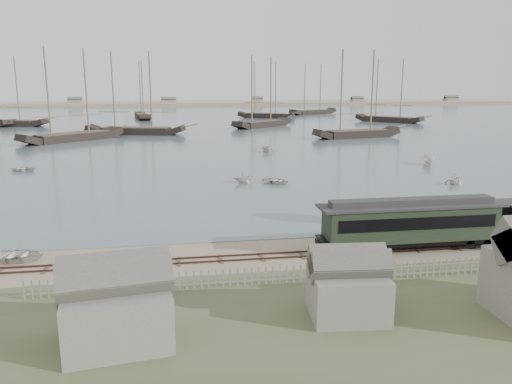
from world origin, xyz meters
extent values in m
plane|color=tan|center=(0.00, 0.00, 0.00)|extent=(600.00, 600.00, 0.00)
cube|color=#4C616D|center=(0.00, 170.00, 0.03)|extent=(600.00, 336.00, 0.06)
cube|color=#3D2721|center=(0.00, -2.50, 0.10)|extent=(120.00, 0.08, 0.12)
cube|color=#3D2721|center=(0.00, -1.50, 0.10)|extent=(120.00, 0.08, 0.12)
cube|color=#43332A|center=(0.00, -2.00, 0.03)|extent=(120.00, 1.80, 0.06)
cube|color=tan|center=(0.00, 250.00, 0.00)|extent=(500.00, 20.00, 1.80)
cube|color=black|center=(10.47, -2.00, 0.72)|extent=(14.28, 2.35, 0.36)
cube|color=black|center=(10.47, -2.00, 2.15)|extent=(13.26, 2.55, 2.55)
cube|color=black|center=(10.47, -3.30, 2.40)|extent=(12.24, 0.06, 0.92)
cube|color=black|center=(10.47, -0.70, 2.40)|extent=(12.24, 0.06, 0.92)
cube|color=#2E2D30|center=(10.47, -2.00, 3.48)|extent=(14.28, 2.75, 0.18)
cube|color=#2E2D30|center=(10.47, -2.00, 3.78)|extent=(12.75, 1.22, 0.46)
imported|color=silver|center=(-18.64, 0.06, 0.44)|extent=(3.38, 4.48, 0.88)
imported|color=silver|center=(1.51, 25.69, 0.78)|extent=(2.95, 3.22, 1.44)
imported|color=silver|center=(11.96, 6.66, 0.68)|extent=(3.43, 2.57, 1.25)
imported|color=silver|center=(5.42, 24.51, 0.43)|extent=(4.27, 4.41, 0.75)
imported|color=silver|center=(27.40, 20.45, 0.76)|extent=(3.33, 3.46, 1.40)
imported|color=silver|center=(31.57, 35.34, 0.80)|extent=(4.03, 2.18, 1.47)
imported|color=silver|center=(-28.95, 39.08, 0.42)|extent=(3.37, 4.06, 0.73)
imported|color=silver|center=(9.49, 53.66, 0.95)|extent=(3.98, 3.64, 1.78)
camera|label=1|loc=(-6.93, -36.08, 12.49)|focal=35.00mm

